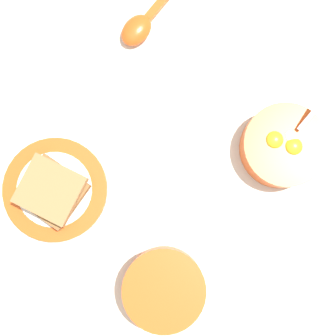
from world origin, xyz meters
The scene contains 6 objects.
ground_plane centered at (0.00, 0.00, 0.00)m, with size 3.00×3.00×0.00m, color silver.
egg_bowl centered at (0.10, 0.21, 0.03)m, with size 0.14×0.15×0.08m.
toast_plate centered at (-0.10, -0.14, 0.01)m, with size 0.18×0.18×0.01m.
toast_sandwich centered at (-0.10, -0.14, 0.03)m, with size 0.12×0.12×0.04m.
soup_spoon centered at (-0.23, 0.16, 0.01)m, with size 0.06×0.16×0.03m.
congee_bowl centered at (0.15, -0.10, 0.03)m, with size 0.14×0.14×0.06m.
Camera 1 is at (0.06, -0.02, 0.82)m, focal length 50.00 mm.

